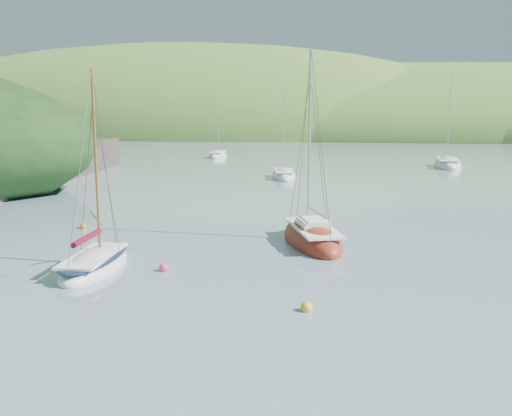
% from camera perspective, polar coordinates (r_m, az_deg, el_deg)
% --- Properties ---
extents(ground, '(700.00, 700.00, 0.00)m').
position_cam_1_polar(ground, '(20.31, -6.73, -9.76)').
color(ground, '#7495A1').
rests_on(ground, ground).
extents(shoreline_hills, '(690.00, 135.00, 56.00)m').
position_cam_1_polar(shoreline_hills, '(191.37, 7.08, 7.37)').
color(shoreline_hills, '#376C29').
rests_on(shoreline_hills, ground).
extents(daysailer_white, '(2.88, 6.16, 9.14)m').
position_cam_1_polar(daysailer_white, '(25.74, -15.84, -5.43)').
color(daysailer_white, silver).
rests_on(daysailer_white, ground).
extents(sloop_red, '(4.91, 7.72, 10.81)m').
position_cam_1_polar(sloop_red, '(29.73, 5.63, -3.13)').
color(sloop_red, maroon).
rests_on(sloop_red, ground).
extents(distant_sloop_a, '(3.86, 7.31, 9.93)m').
position_cam_1_polar(distant_sloop_a, '(59.57, 2.80, 3.17)').
color(distant_sloop_a, silver).
rests_on(distant_sloop_a, ground).
extents(distant_sloop_b, '(3.33, 9.03, 12.80)m').
position_cam_1_polar(distant_sloop_b, '(75.49, 18.61, 4.04)').
color(distant_sloop_b, silver).
rests_on(distant_sloop_b, ground).
extents(distant_sloop_c, '(3.19, 7.28, 10.08)m').
position_cam_1_polar(distant_sloop_c, '(88.38, -3.84, 5.20)').
color(distant_sloop_c, silver).
rests_on(distant_sloop_c, ground).
extents(mooring_buoys, '(24.67, 11.82, 0.44)m').
position_cam_1_polar(mooring_buoys, '(25.93, 1.70, -5.17)').
color(mooring_buoys, yellow).
rests_on(mooring_buoys, ground).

